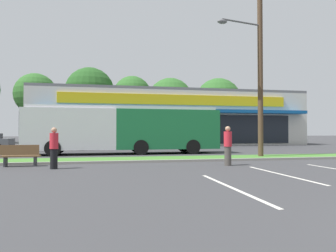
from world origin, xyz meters
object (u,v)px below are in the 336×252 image
object	(u,v)px
city_bus	(125,128)
bus_stop_bench	(20,155)
pedestrian_by_pole	(54,148)
utility_pole	(258,59)
pedestrian_near_bench	(228,146)
car_1	(64,141)

from	to	relation	value
city_bus	bus_stop_bench	distance (m)	8.67
bus_stop_bench	pedestrian_by_pole	distance (m)	2.01
utility_pole	pedestrian_by_pole	world-z (taller)	utility_pole
pedestrian_by_pole	city_bus	bearing A→B (deg)	168.93
bus_stop_bench	city_bus	bearing A→B (deg)	-125.26
pedestrian_near_bench	pedestrian_by_pole	size ratio (longest dim) A/B	1.04
city_bus	pedestrian_by_pole	size ratio (longest dim) A/B	7.70
bus_stop_bench	pedestrian_by_pole	xyz separation A→B (m)	(1.58, -1.19, 0.35)
car_1	pedestrian_by_pole	xyz separation A→B (m)	(1.36, -13.73, 0.05)
utility_pole	bus_stop_bench	bearing A→B (deg)	-171.15
utility_pole	city_bus	xyz separation A→B (m)	(-7.38, 5.09, -3.96)
utility_pole	car_1	distance (m)	16.84
utility_pole	pedestrian_near_bench	bearing A→B (deg)	-134.59
utility_pole	city_bus	world-z (taller)	utility_pole
pedestrian_by_pole	utility_pole	bearing A→B (deg)	117.42
pedestrian_near_bench	car_1	bearing A→B (deg)	56.67
city_bus	bus_stop_bench	xyz separation A→B (m)	(-4.95, -7.01, -1.26)
pedestrian_near_bench	utility_pole	bearing A→B (deg)	-20.27
utility_pole	car_1	size ratio (longest dim) A/B	2.44
city_bus	car_1	xyz separation A→B (m)	(-4.73, 5.53, -0.97)
utility_pole	pedestrian_near_bench	world-z (taller)	utility_pole
car_1	pedestrian_near_bench	bearing A→B (deg)	-57.65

